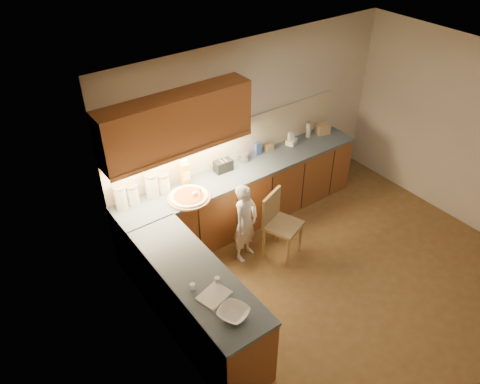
% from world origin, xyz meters
% --- Properties ---
extents(room, '(4.54, 4.50, 2.62)m').
position_xyz_m(room, '(0.00, 0.00, 1.68)').
color(room, brown).
rests_on(room, ground).
extents(l_counter, '(3.77, 2.62, 0.92)m').
position_xyz_m(l_counter, '(-0.92, 1.25, 0.46)').
color(l_counter, brown).
rests_on(l_counter, ground).
extents(backsplash, '(3.75, 0.02, 0.58)m').
position_xyz_m(backsplash, '(-0.38, 1.99, 1.21)').
color(backsplash, beige).
rests_on(backsplash, l_counter).
extents(upper_cabinets, '(1.95, 0.36, 0.73)m').
position_xyz_m(upper_cabinets, '(-1.27, 1.82, 1.85)').
color(upper_cabinets, brown).
rests_on(upper_cabinets, ground).
extents(pizza_on_board, '(0.55, 0.55, 0.22)m').
position_xyz_m(pizza_on_board, '(-1.33, 1.56, 0.94)').
color(pizza_on_board, tan).
rests_on(pizza_on_board, l_counter).
extents(child, '(0.48, 0.40, 1.13)m').
position_xyz_m(child, '(-0.79, 1.09, 0.57)').
color(child, silver).
rests_on(child, ground).
extents(wooden_chair, '(0.55, 0.55, 0.94)m').
position_xyz_m(wooden_chair, '(-0.40, 0.90, 0.55)').
color(wooden_chair, tan).
rests_on(wooden_chair, ground).
extents(mixing_bowl, '(0.36, 0.36, 0.07)m').
position_xyz_m(mixing_bowl, '(-1.95, -0.28, 0.95)').
color(mixing_bowl, white).
rests_on(mixing_bowl, l_counter).
extents(canister_a, '(0.16, 0.16, 0.32)m').
position_xyz_m(canister_a, '(-2.09, 1.87, 1.08)').
color(canister_a, beige).
rests_on(canister_a, l_counter).
extents(canister_b, '(0.15, 0.15, 0.27)m').
position_xyz_m(canister_b, '(-1.94, 1.87, 1.06)').
color(canister_b, white).
rests_on(canister_b, l_counter).
extents(canister_c, '(0.17, 0.17, 0.33)m').
position_xyz_m(canister_c, '(-1.67, 1.87, 1.08)').
color(canister_c, silver).
rests_on(canister_c, l_counter).
extents(canister_d, '(0.17, 0.17, 0.27)m').
position_xyz_m(canister_d, '(-1.51, 1.87, 1.06)').
color(canister_d, white).
rests_on(canister_d, l_counter).
extents(oil_jug, '(0.13, 0.10, 0.37)m').
position_xyz_m(oil_jug, '(-1.21, 1.85, 1.09)').
color(oil_jug, gold).
rests_on(oil_jug, l_counter).
extents(toaster, '(0.25, 0.15, 0.16)m').
position_xyz_m(toaster, '(-0.62, 1.83, 1.00)').
color(toaster, black).
rests_on(toaster, l_counter).
extents(steel_pot, '(0.17, 0.17, 0.13)m').
position_xyz_m(steel_pot, '(-0.26, 1.88, 0.99)').
color(steel_pot, '#B2B2B7').
rests_on(steel_pot, l_counter).
extents(blue_box, '(0.09, 0.07, 0.19)m').
position_xyz_m(blue_box, '(0.02, 1.90, 1.01)').
color(blue_box, '#344A9D').
rests_on(blue_box, l_counter).
extents(card_box_a, '(0.13, 0.10, 0.09)m').
position_xyz_m(card_box_a, '(0.23, 1.89, 0.96)').
color(card_box_a, '#A17E56').
rests_on(card_box_a, l_counter).
extents(white_bottle, '(0.08, 0.08, 0.19)m').
position_xyz_m(white_bottle, '(0.59, 1.84, 1.02)').
color(white_bottle, silver).
rests_on(white_bottle, l_counter).
extents(flat_pack, '(0.21, 0.18, 0.07)m').
position_xyz_m(flat_pack, '(0.62, 1.84, 0.96)').
color(flat_pack, white).
rests_on(flat_pack, l_counter).
extents(tall_jar, '(0.08, 0.08, 0.24)m').
position_xyz_m(tall_jar, '(0.96, 1.86, 1.04)').
color(tall_jar, beige).
rests_on(tall_jar, l_counter).
extents(card_box_b, '(0.23, 0.20, 0.15)m').
position_xyz_m(card_box_b, '(1.22, 1.80, 1.00)').
color(card_box_b, tan).
rests_on(card_box_b, l_counter).
extents(dough_cloth, '(0.35, 0.30, 0.02)m').
position_xyz_m(dough_cloth, '(-1.97, 0.03, 0.93)').
color(dough_cloth, silver).
rests_on(dough_cloth, l_counter).
extents(spice_jar_a, '(0.07, 0.07, 0.07)m').
position_xyz_m(spice_jar_a, '(-2.09, 0.23, 0.96)').
color(spice_jar_a, white).
rests_on(spice_jar_a, l_counter).
extents(spice_jar_b, '(0.06, 0.06, 0.07)m').
position_xyz_m(spice_jar_b, '(-1.84, 0.15, 0.96)').
color(spice_jar_b, white).
rests_on(spice_jar_b, l_counter).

